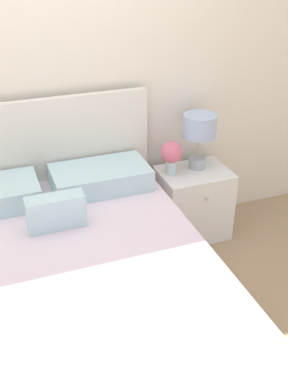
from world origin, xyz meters
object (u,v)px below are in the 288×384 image
table_lamp (199,130)px  flower_vase (172,155)px  bed (77,307)px  nightstand (193,203)px

table_lamp → flower_vase: (-0.22, -0.03, -0.14)m
table_lamp → flower_vase: table_lamp is taller
table_lamp → bed: bearing=-142.3°
bed → flower_vase: 1.27m
bed → nightstand: 1.33m
nightstand → flower_vase: flower_vase is taller
table_lamp → flower_vase: size_ratio=1.65×
flower_vase → bed: bearing=-137.0°
nightstand → flower_vase: bearing=171.2°
nightstand → table_lamp: bearing=50.6°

